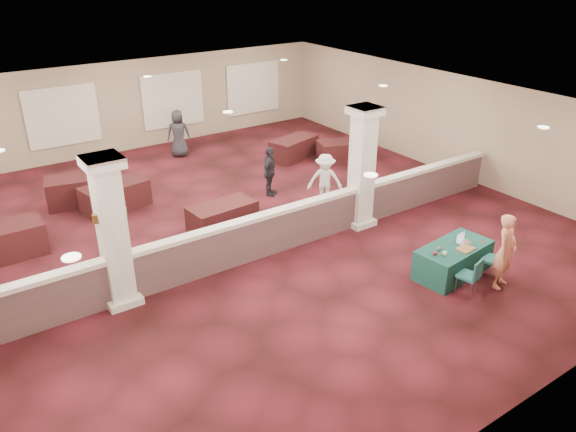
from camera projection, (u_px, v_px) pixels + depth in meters
ground at (233, 232)px, 14.64m from camera, size 16.00×16.00×0.00m
wall_back at (120, 107)px, 19.90m from camera, size 16.00×0.04×3.20m
wall_front at (506, 341)px, 8.00m from camera, size 16.00×0.04×3.20m
wall_right at (448, 123)px, 18.05m from camera, size 0.04×16.00×3.20m
ceiling at (228, 111)px, 13.27m from camera, size 16.00×16.00×0.02m
partition_wall at (264, 234)px, 13.28m from camera, size 15.60×0.28×1.10m
column_left at (112, 232)px, 11.03m from camera, size 0.72×0.72×3.20m
column_right at (362, 166)px, 14.36m from camera, size 0.72×0.72×3.20m
sconce_left at (96, 219)px, 10.73m from camera, size 0.12×0.12×0.18m
sconce_right at (124, 212)px, 11.02m from camera, size 0.12×0.12×0.18m
near_table at (453, 260)px, 12.61m from camera, size 1.92×1.11×0.70m
conf_chair_main at (498, 257)px, 12.38m from camera, size 0.55×0.55×0.87m
conf_chair_side at (472, 274)px, 11.79m from camera, size 0.50×0.50×0.83m
woman at (505, 251)px, 11.95m from camera, size 0.69×0.55×1.69m
far_table_front_left at (1, 243)px, 13.25m from camera, size 1.97×1.00×0.79m
far_table_front_center at (223, 217)px, 14.64m from camera, size 1.80×1.00×0.71m
far_table_front_right at (343, 151)px, 19.45m from camera, size 1.91×1.35×0.70m
far_table_back_left at (83, 189)px, 16.18m from camera, size 2.17×1.39×0.81m
far_table_back_center at (115, 196)px, 15.84m from camera, size 1.95×1.22×0.74m
far_table_back_right at (294, 148)px, 19.71m from camera, size 1.93×1.35×0.71m
attendee_b at (325, 180)px, 15.85m from camera, size 1.05×0.96×1.54m
attendee_c at (270, 172)px, 16.51m from camera, size 0.94×0.89×1.50m
attendee_d at (178, 133)px, 19.66m from camera, size 0.93×0.78×1.67m
laptop_base at (464, 243)px, 12.59m from camera, size 0.34×0.26×0.02m
laptop_screen at (461, 236)px, 12.62m from camera, size 0.32×0.05×0.21m
screen_glow at (461, 237)px, 12.62m from camera, size 0.29×0.04×0.18m
knitting at (466, 249)px, 12.32m from camera, size 0.41×0.33×0.03m
yarn_cream at (445, 253)px, 12.06m from camera, size 0.11×0.11×0.11m
yarn_red at (435, 253)px, 12.07m from camera, size 0.10×0.10×0.10m
yarn_grey at (439, 248)px, 12.26m from camera, size 0.10×0.10×0.10m
scissors at (481, 242)px, 12.64m from camera, size 0.12×0.04×0.01m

